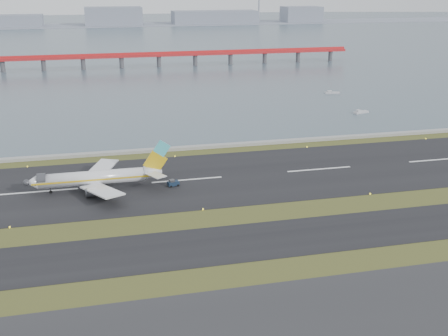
# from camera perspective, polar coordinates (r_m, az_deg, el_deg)

# --- Properties ---
(ground) EXTENTS (1000.00, 1000.00, 0.00)m
(ground) POSITION_cam_1_polar(r_m,az_deg,el_deg) (131.65, -1.50, -5.54)
(ground) COLOR #344318
(ground) RESTS_ON ground
(taxiway_strip) EXTENTS (1000.00, 18.00, 0.10)m
(taxiway_strip) POSITION_cam_1_polar(r_m,az_deg,el_deg) (121.02, -0.30, -7.77)
(taxiway_strip) COLOR black
(taxiway_strip) RESTS_ON ground
(runway_strip) EXTENTS (1000.00, 45.00, 0.10)m
(runway_strip) POSITION_cam_1_polar(r_m,az_deg,el_deg) (159.01, -3.76, -1.22)
(runway_strip) COLOR black
(runway_strip) RESTS_ON ground
(seawall) EXTENTS (1000.00, 2.50, 1.00)m
(seawall) POSITION_cam_1_polar(r_m,az_deg,el_deg) (187.06, -5.35, 1.94)
(seawall) COLOR #989893
(seawall) RESTS_ON ground
(bay_water) EXTENTS (1400.00, 800.00, 1.30)m
(bay_water) POSITION_cam_1_polar(r_m,az_deg,el_deg) (580.64, -11.30, 12.90)
(bay_water) COLOR #445461
(bay_water) RESTS_ON ground
(red_pier) EXTENTS (260.00, 5.00, 10.20)m
(red_pier) POSITION_cam_1_polar(r_m,az_deg,el_deg) (373.23, -6.65, 11.28)
(red_pier) COLOR red
(red_pier) RESTS_ON ground
(far_shoreline) EXTENTS (1400.00, 80.00, 60.50)m
(far_shoreline) POSITION_cam_1_polar(r_m,az_deg,el_deg) (740.15, -10.86, 14.54)
(far_shoreline) COLOR gray
(far_shoreline) RESTS_ON ground
(airliner) EXTENTS (38.52, 32.89, 12.80)m
(airliner) POSITION_cam_1_polar(r_m,az_deg,el_deg) (154.09, -12.67, -0.95)
(airliner) COLOR white
(airliner) RESTS_ON ground
(pushback_tug) EXTENTS (3.38, 2.46, 1.95)m
(pushback_tug) POSITION_cam_1_polar(r_m,az_deg,el_deg) (154.25, -5.20, -1.53)
(pushback_tug) COLOR #15243A
(pushback_tug) RESTS_ON ground
(workboat_near) EXTENTS (7.39, 4.31, 1.71)m
(workboat_near) POSITION_cam_1_polar(r_m,az_deg,el_deg) (245.98, 13.71, 5.54)
(workboat_near) COLOR #B4B4B8
(workboat_near) RESTS_ON ground
(workboat_far) EXTENTS (7.43, 3.60, 1.73)m
(workboat_far) POSITION_cam_1_polar(r_m,az_deg,el_deg) (286.53, 10.91, 7.53)
(workboat_far) COLOR #B4B4B8
(workboat_far) RESTS_ON ground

